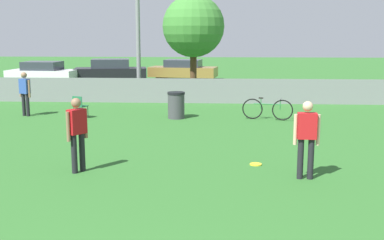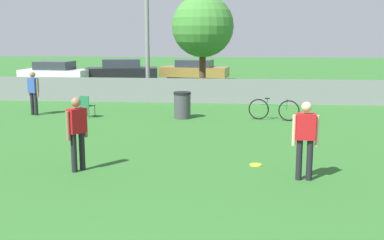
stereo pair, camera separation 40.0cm
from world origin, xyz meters
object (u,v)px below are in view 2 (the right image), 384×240
Objects in this scene: player_defender_red at (77,129)px; parked_car_white at (55,73)px; player_thrower_red at (305,135)px; spectator_in_blue at (33,90)px; light_pole at (147,0)px; frisbee_disc at (256,165)px; bicycle_sideline at (274,110)px; folding_chair_sideline at (86,104)px; parked_car_tan at (195,70)px; tree_near_pole at (203,26)px; parked_car_dark at (122,71)px; trash_bin at (182,105)px.

parked_car_white is at bearing 58.62° from player_defender_red.
spectator_in_blue is at bearing 142.70° from player_thrower_red.
frisbee_disc is (4.74, -11.48, -4.58)m from light_pole.
player_defender_red reaches higher than bicycle_sideline.
light_pole is 6.98m from folding_chair_sideline.
light_pole reaches higher than bicycle_sideline.
bicycle_sideline is 15.66m from parked_car_tan.
tree_near_pole is 1.05× the size of parked_car_tan.
spectator_in_blue is at bearing 10.80° from folding_chair_sideline.
tree_near_pole is 17.20× the size of frisbee_disc.
parked_car_dark is (-8.77, 19.89, -0.26)m from player_thrower_red.
player_thrower_red is 2.04× the size of folding_chair_sideline.
spectator_in_blue reaches higher than bicycle_sideline.
parked_car_tan is (0.59, 22.01, -0.32)m from player_defender_red.
trash_bin reaches higher than bicycle_sideline.
spectator_in_blue is 10.36m from frisbee_disc.
parked_car_dark is (-5.58, 6.22, -2.68)m from tree_near_pole.
spectator_in_blue reaches higher than trash_bin.
tree_near_pole is 8.98m from spectator_in_blue.
light_pole is 1.86× the size of parked_car_white.
light_pole is 4.60× the size of player_defender_red.
parked_car_dark is (-7.80, 18.84, 0.70)m from frisbee_disc.
folding_chair_sideline is at bearing -176.85° from trash_bin.
light_pole is at bearing 39.36° from player_defender_red.
light_pole is 3.02m from tree_near_pole.
parked_car_white reaches higher than frisbee_disc.
parked_car_dark reaches higher than bicycle_sideline.
parked_car_tan is at bearing 17.59° from parked_car_dark.
parked_car_tan is (-4.38, 22.21, -0.32)m from player_thrower_red.
trash_bin reaches higher than frisbee_disc.
light_pole is 7.08m from trash_bin.
frisbee_disc is at bearing -67.57° from light_pole.
player_thrower_red is 11.73m from spectator_in_blue.
player_defender_red is 5.86× the size of frisbee_disc.
tree_near_pole reaches higher than folding_chair_sideline.
parked_car_tan is at bearing 29.04° from parked_car_white.
parked_car_tan reaches higher than trash_bin.
tree_near_pole reaches higher than player_defender_red.
frisbee_disc is 0.06× the size of parked_car_dark.
folding_chair_sideline is 6.82m from bicycle_sideline.
parked_car_white reaches higher than folding_chair_sideline.
trash_bin is at bearing -77.65° from parked_car_tan.
trash_bin is (1.53, 7.01, -0.48)m from player_defender_red.
player_thrower_red reaches higher than folding_chair_sideline.
spectator_in_blue is 5.70m from trash_bin.
spectator_in_blue is at bearing -123.52° from light_pole.
trash_bin is 14.45m from parked_car_white.
tree_near_pole is 7.08m from trash_bin.
parked_car_tan is at bearing 82.17° from light_pole.
frisbee_disc is 0.35× the size of folding_chair_sideline.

